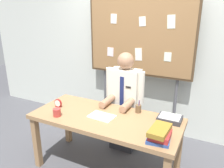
# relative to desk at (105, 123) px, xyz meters

# --- Properties ---
(back_wall) EXTENTS (6.40, 0.08, 2.70)m
(back_wall) POSITION_rel_desk_xyz_m (0.00, 1.27, 0.70)
(back_wall) COLOR silver
(back_wall) RESTS_ON ground_plane
(desk) EXTENTS (1.74, 0.75, 0.74)m
(desk) POSITION_rel_desk_xyz_m (0.00, 0.00, 0.00)
(desk) COLOR #9E754C
(desk) RESTS_ON ground_plane
(person) EXTENTS (0.55, 0.56, 1.40)m
(person) POSITION_rel_desk_xyz_m (0.00, 0.56, 0.00)
(person) COLOR #2D2D33
(person) RESTS_ON ground_plane
(bulletin_board) EXTENTS (1.61, 0.09, 2.10)m
(bulletin_board) POSITION_rel_desk_xyz_m (0.00, 1.07, 0.86)
(bulletin_board) COLOR #4C3823
(bulletin_board) RESTS_ON ground_plane
(book_stack) EXTENTS (0.24, 0.30, 0.13)m
(book_stack) POSITION_rel_desk_xyz_m (0.69, -0.20, 0.15)
(book_stack) COLOR #2D4C99
(book_stack) RESTS_ON desk
(open_notebook) EXTENTS (0.31, 0.21, 0.01)m
(open_notebook) POSITION_rel_desk_xyz_m (-0.04, -0.02, 0.09)
(open_notebook) COLOR white
(open_notebook) RESTS_ON desk
(desk_clock) EXTENTS (0.10, 0.04, 0.10)m
(desk_clock) POSITION_rel_desk_xyz_m (-0.67, -0.02, 0.14)
(desk_clock) COLOR maroon
(desk_clock) RESTS_ON desk
(coffee_mug) EXTENTS (0.09, 0.09, 0.09)m
(coffee_mug) POSITION_rel_desk_xyz_m (-0.52, -0.23, 0.13)
(coffee_mug) COLOR #B23833
(coffee_mug) RESTS_ON desk
(pen_holder) EXTENTS (0.07, 0.07, 0.16)m
(pen_holder) POSITION_rel_desk_xyz_m (0.30, 0.28, 0.14)
(pen_holder) COLOR brown
(pen_holder) RESTS_ON desk
(paper_tray) EXTENTS (0.26, 0.20, 0.06)m
(paper_tray) POSITION_rel_desk_xyz_m (0.69, 0.24, 0.12)
(paper_tray) COLOR #333338
(paper_tray) RESTS_ON desk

